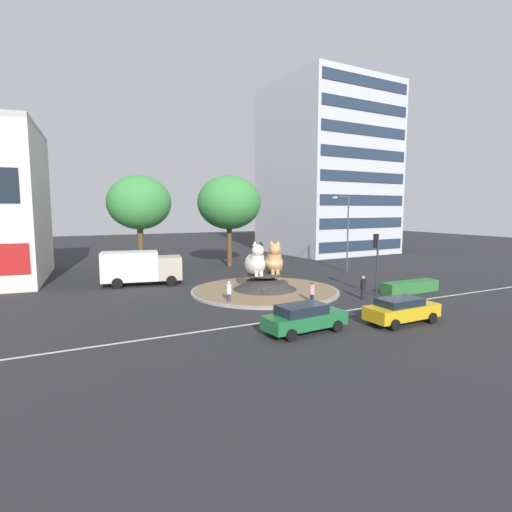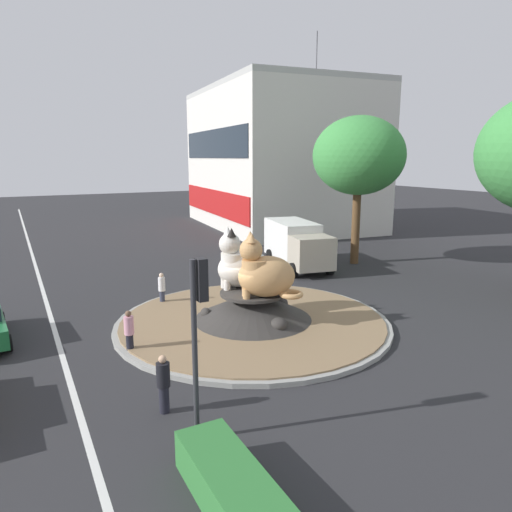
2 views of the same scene
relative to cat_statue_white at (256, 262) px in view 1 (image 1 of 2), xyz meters
name	(u,v)px [view 1 (image 1 of 2)]	position (x,y,z in m)	size (l,w,h in m)	color
ground_plane	(265,292)	(0.89, 0.11, -2.45)	(160.00, 160.00, 0.00)	#28282B
lane_centreline	(322,314)	(0.89, -7.59, -2.45)	(112.00, 0.20, 0.01)	silver
roundabout_island	(265,286)	(0.90, 0.12, -1.96)	(11.78, 11.78, 1.45)	gray
cat_statue_white	(256,262)	(0.00, 0.00, 0.00)	(1.86, 2.68, 2.72)	silver
cat_statue_calico	(274,261)	(1.75, 0.17, 0.00)	(2.48, 2.79, 2.72)	tan
traffic_light_mast	(376,253)	(7.75, -4.95, 0.86)	(0.33, 0.46, 4.73)	#2D2D33
office_tower	(327,170)	(23.90, 23.14, 9.99)	(16.85, 16.72, 24.87)	silver
clipped_hedge_strip	(410,287)	(11.08, -5.31, -2.00)	(5.11, 1.20, 0.90)	#2D7033
broadleaf_tree_behind_island	(139,203)	(-6.45, 11.76, 4.71)	(6.01, 6.01, 9.76)	brown
second_tree_near_tower	(229,203)	(4.21, 14.96, 4.84)	(7.19, 7.19, 10.37)	brown
streetlight_arm	(346,228)	(13.41, 5.49, 2.11)	(2.11, 0.24, 7.95)	#4C4C51
pedestrian_black_shirt	(363,287)	(6.11, -5.43, -1.55)	(0.39, 0.39, 1.72)	black
pedestrian_pink_shirt	(312,293)	(1.63, -5.35, -1.56)	(0.35, 0.35, 1.68)	black
pedestrian_white_shirt	(229,292)	(-3.39, -2.62, -1.57)	(0.33, 0.33, 1.66)	#33384C
sedan_on_far_lane	(401,310)	(3.73, -11.34, -1.65)	(4.58, 2.06, 1.50)	gold
hatchback_near_shophouse	(304,318)	(-2.29, -10.27, -1.63)	(4.77, 2.23, 1.55)	#1E6B38
delivery_box_truck	(140,267)	(-7.36, 7.64, -0.85)	(7.03, 3.68, 2.94)	#B7AD99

